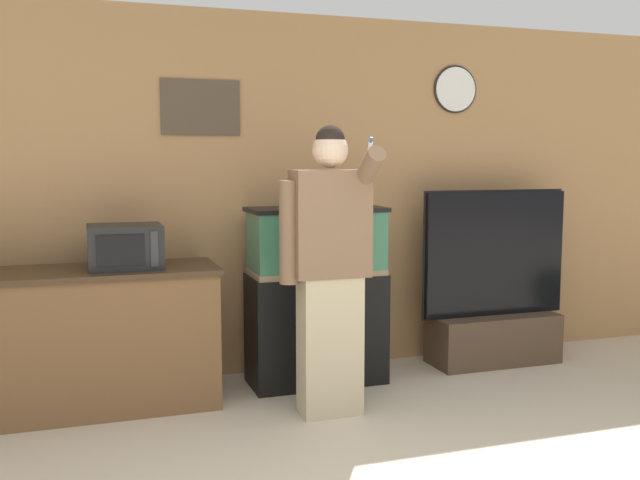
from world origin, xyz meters
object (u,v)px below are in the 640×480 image
aquarium_on_stand (316,295)px  person_standing (329,267)px  microwave (125,246)px  tv_on_stand (494,313)px  counter_island (80,340)px

aquarium_on_stand → person_standing: bearing=-101.2°
microwave → aquarium_on_stand: bearing=3.9°
tv_on_stand → aquarium_on_stand: bearing=-178.7°
counter_island → tv_on_stand: tv_on_stand is taller
microwave → tv_on_stand: size_ratio=0.34×
aquarium_on_stand → counter_island: bearing=-177.5°
aquarium_on_stand → tv_on_stand: bearing=1.3°
microwave → aquarium_on_stand: (1.28, 0.09, -0.40)m
aquarium_on_stand → person_standing: person_standing is taller
counter_island → person_standing: bearing=-21.1°
aquarium_on_stand → tv_on_stand: tv_on_stand is taller
aquarium_on_stand → tv_on_stand: (1.45, 0.03, -0.23)m
microwave → tv_on_stand: 2.81m
counter_island → tv_on_stand: 3.02m
person_standing → aquarium_on_stand: bearing=78.8°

